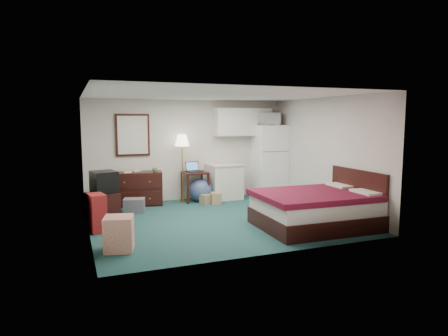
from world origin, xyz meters
name	(u,v)px	position (x,y,z in m)	size (l,w,h in m)	color
floor	(219,219)	(0.00, 0.00, 0.00)	(5.00, 4.50, 0.01)	#174044
ceiling	(218,95)	(0.00, 0.00, 2.50)	(5.00, 4.50, 0.01)	beige
walls	(218,158)	(0.00, 0.00, 1.25)	(5.01, 4.51, 2.50)	beige
mirror	(133,135)	(-1.35, 2.22, 1.65)	(0.80, 0.06, 1.00)	white
upper_cabinets	(243,122)	(1.45, 2.08, 1.95)	(1.50, 0.35, 0.70)	silver
headboard	(358,195)	(2.46, -1.21, 0.55)	(0.06, 1.56, 1.00)	black
dresser	(137,189)	(-1.31, 1.98, 0.40)	(1.16, 0.53, 0.79)	black
floor_lamp	(182,168)	(-0.21, 1.97, 0.83)	(0.36, 0.36, 1.66)	gold
desk	(195,187)	(0.09, 1.89, 0.37)	(0.58, 0.58, 0.74)	black
exercise_ball	(200,190)	(0.20, 1.82, 0.29)	(0.57, 0.57, 0.57)	#3A4F7D
kitchen_counter	(225,182)	(0.89, 1.91, 0.43)	(0.79, 0.60, 0.86)	silver
fridge	(269,161)	(2.13, 1.88, 0.93)	(0.77, 0.77, 1.87)	white
bed	(315,210)	(1.48, -1.21, 0.33)	(2.06, 1.61, 0.66)	#410E17
tv_stand	(102,207)	(-2.21, 0.78, 0.28)	(0.56, 0.61, 0.56)	black
suitcase	(97,213)	(-2.35, -0.02, 0.34)	(0.26, 0.42, 0.69)	maroon
retail_box	(119,234)	(-2.11, -1.25, 0.27)	(0.43, 0.43, 0.54)	beige
file_bin	(134,205)	(-1.50, 1.24, 0.15)	(0.44, 0.33, 0.31)	slate
cardboard_box_a	(206,199)	(0.26, 1.53, 0.11)	(0.27, 0.23, 0.23)	#8D7A57
cardboard_box_b	(216,198)	(0.47, 1.43, 0.14)	(0.23, 0.27, 0.27)	#8D7A57
laptop	(195,167)	(0.07, 1.85, 0.86)	(0.36, 0.29, 0.24)	black
crt_tv	(104,182)	(-2.15, 0.81, 0.78)	(0.47, 0.50, 0.43)	black
microwave	(269,118)	(2.09, 1.86, 2.06)	(0.58, 0.32, 0.39)	white
book_a	(124,168)	(-1.61, 1.94, 0.91)	(0.17, 0.02, 0.24)	#8D7A57
book_b	(133,167)	(-1.39, 2.03, 0.90)	(0.16, 0.02, 0.22)	#8D7A57
mug	(155,170)	(-0.92, 1.78, 0.85)	(0.13, 0.10, 0.13)	#3B7837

